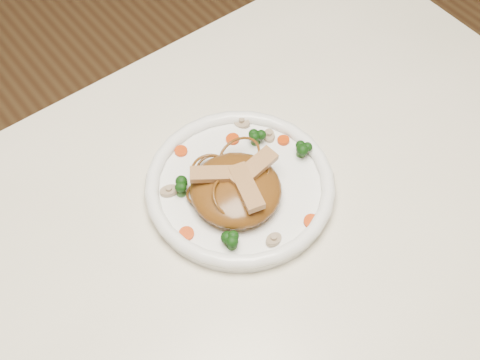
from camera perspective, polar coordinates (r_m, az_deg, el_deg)
table at (r=0.98m, az=-0.56°, el=-10.11°), size 1.20×0.80×0.75m
plate at (r=0.95m, az=0.00°, el=-0.77°), size 0.33×0.33×0.02m
noodle_mound at (r=0.92m, az=-0.35°, el=-0.82°), size 0.16×0.16×0.04m
chicken_a at (r=0.91m, az=1.17°, el=1.01°), size 0.08×0.03×0.01m
chicken_b at (r=0.90m, az=-2.13°, el=0.50°), size 0.07×0.06×0.01m
chicken_c at (r=0.89m, az=0.56°, el=-0.62°), size 0.04×0.08×0.01m
broccoli_0 at (r=0.98m, az=1.33°, el=3.71°), size 0.03×0.03×0.03m
broccoli_1 at (r=0.93m, az=-5.02°, el=-0.67°), size 0.03×0.03×0.03m
broccoli_2 at (r=0.88m, az=-0.70°, el=-5.09°), size 0.03×0.03×0.03m
broccoli_3 at (r=0.97m, az=5.21°, el=2.76°), size 0.03×0.03×0.03m
carrot_0 at (r=0.99m, az=-0.62°, el=3.47°), size 0.02×0.02×0.00m
carrot_1 at (r=0.90m, az=-4.53°, el=-4.53°), size 0.03×0.03×0.00m
carrot_2 at (r=0.99m, az=3.68°, el=3.37°), size 0.02×0.02×0.00m
carrot_3 at (r=0.98m, az=-4.99°, el=2.44°), size 0.02×0.02×0.00m
carrot_4 at (r=0.91m, az=6.05°, el=-3.49°), size 0.03×0.03×0.00m
mushroom_0 at (r=0.89m, az=2.84°, el=-5.04°), size 0.03×0.03×0.01m
mushroom_1 at (r=1.00m, az=2.48°, el=3.74°), size 0.03×0.03×0.01m
mushroom_2 at (r=0.94m, az=-5.99°, el=-0.92°), size 0.03×0.03×0.01m
mushroom_3 at (r=1.01m, az=0.15°, el=4.87°), size 0.03×0.03×0.01m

